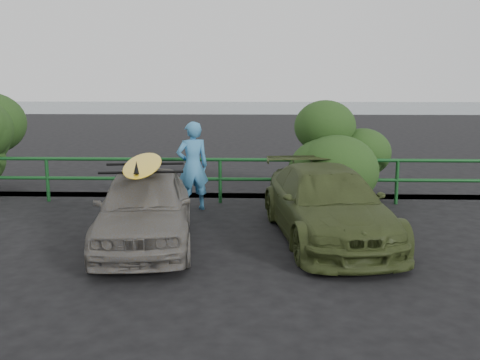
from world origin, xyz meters
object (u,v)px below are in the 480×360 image
object	(u,v)px
man	(193,166)
guardrail	(177,180)
surfboard	(143,164)
sedan	(145,207)
olive_vehicle	(327,204)

from	to	relation	value
man	guardrail	bearing A→B (deg)	-79.09
man	surfboard	size ratio (longest dim) A/B	0.67
guardrail	man	xyz separation A→B (m)	(0.46, -0.70, 0.44)
surfboard	sedan	bearing A→B (deg)	172.39
guardrail	olive_vehicle	bearing A→B (deg)	-42.36
guardrail	olive_vehicle	xyz separation A→B (m)	(3.08, -2.81, 0.10)
olive_vehicle	man	world-z (taller)	man
guardrail	olive_vehicle	distance (m)	4.17
man	olive_vehicle	bearing A→B (deg)	118.67
man	surfboard	world-z (taller)	man
guardrail	olive_vehicle	size ratio (longest dim) A/B	3.26
guardrail	sedan	size ratio (longest dim) A/B	3.67
guardrail	surfboard	distance (m)	3.38
guardrail	man	bearing A→B (deg)	-56.60
sedan	surfboard	xyz separation A→B (m)	(0.00, 0.00, 0.74)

